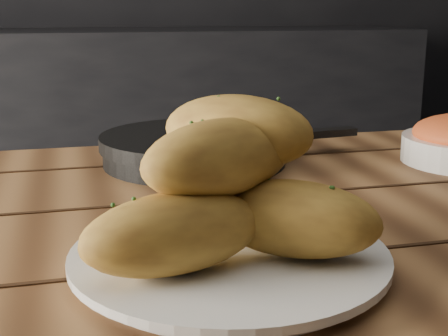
# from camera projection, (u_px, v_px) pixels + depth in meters

# --- Properties ---
(counter) EXTENTS (2.80, 0.60, 0.90)m
(counter) POSITION_uv_depth(u_px,v_px,m) (56.00, 148.00, 2.43)
(counter) COLOR black
(counter) RESTS_ON ground
(table) EXTENTS (1.53, 0.90, 0.75)m
(table) POSITION_uv_depth(u_px,v_px,m) (283.00, 300.00, 0.72)
(table) COLOR brown
(table) RESTS_ON ground
(plate) EXTENTS (0.29, 0.29, 0.02)m
(plate) POSITION_uv_depth(u_px,v_px,m) (229.00, 258.00, 0.57)
(plate) COLOR white
(plate) RESTS_ON table
(bread_rolls) EXTENTS (0.28, 0.23, 0.14)m
(bread_rolls) POSITION_uv_depth(u_px,v_px,m) (227.00, 188.00, 0.56)
(bread_rolls) COLOR gold
(bread_rolls) RESTS_ON plate
(skillet) EXTENTS (0.42, 0.29, 0.05)m
(skillet) POSITION_uv_depth(u_px,v_px,m) (196.00, 148.00, 0.95)
(skillet) COLOR black
(skillet) RESTS_ON table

